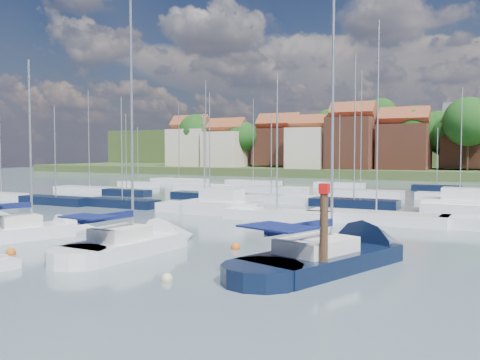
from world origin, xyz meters
The scene contains 11 objects.
ground centered at (0.00, 40.00, 0.00)m, with size 260.00×260.00×0.00m, color #4C5F68.
sailboat_left centered at (-9.66, 3.40, 0.37)m, with size 5.38×9.32×12.43m.
sailboat_centre centered at (-0.87, 3.04, 0.36)m, with size 3.62×11.35×15.23m.
sailboat_navy centered at (10.44, 5.10, 0.35)m, with size 7.64×14.07×18.78m.
timber_piling centered at (10.62, 0.96, 1.19)m, with size 0.40×0.40×6.51m.
buoy_c centered at (-6.40, -1.42, 0.00)m, with size 0.55×0.55×0.55m, color #D85914.
buoy_d centered at (4.60, -2.29, 0.00)m, with size 0.50×0.50×0.50m, color beige.
buoy_e centered at (3.67, 5.77, 0.00)m, with size 0.53×0.53×0.53m, color #D85914.
buoy_f centered at (8.75, -1.03, 0.00)m, with size 0.47×0.47×0.47m, color beige.
marina_field centered at (1.91, 35.15, 0.43)m, with size 79.62×41.41×15.93m.
far_shore_town centered at (2.23, 132.67, 4.61)m, with size 212.46×90.00×22.27m.
Camera 1 is at (18.11, -21.18, 5.69)m, focal length 40.00 mm.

